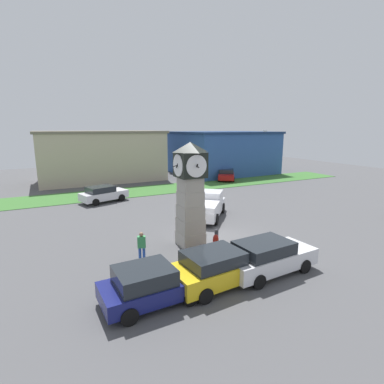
{
  "coord_description": "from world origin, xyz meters",
  "views": [
    {
      "loc": [
        -9.28,
        -15.1,
        6.59
      ],
      "look_at": [
        -0.84,
        1.79,
        2.54
      ],
      "focal_mm": 28.0,
      "sensor_mm": 36.0,
      "label": 1
    }
  ],
  "objects_px": {
    "clock_tower": "(190,192)",
    "pickup_truck": "(207,206)",
    "bollard_near_tower": "(216,237)",
    "bollard_mid_row": "(216,245)",
    "car_far_lot": "(103,194)",
    "bollard_end_row": "(221,272)",
    "car_navy_sedan": "(150,285)",
    "car_near_tower": "(218,267)",
    "pedestrian_near_bench": "(142,245)",
    "street_lamp_near_road": "(264,150)",
    "car_silver_hatch": "(226,174)",
    "bollard_far_row": "(221,259)",
    "car_by_building": "(267,256)"
  },
  "relations": [
    {
      "from": "clock_tower",
      "to": "pickup_truck",
      "type": "bearing_deg",
      "value": 50.71
    },
    {
      "from": "bollard_near_tower",
      "to": "bollard_mid_row",
      "type": "xyz_separation_m",
      "value": [
        -0.69,
        -1.06,
        0.06
      ]
    },
    {
      "from": "bollard_near_tower",
      "to": "car_far_lot",
      "type": "height_order",
      "value": "car_far_lot"
    },
    {
      "from": "bollard_end_row",
      "to": "clock_tower",
      "type": "bearing_deg",
      "value": 81.17
    },
    {
      "from": "clock_tower",
      "to": "car_far_lot",
      "type": "bearing_deg",
      "value": 101.46
    },
    {
      "from": "bollard_near_tower",
      "to": "car_navy_sedan",
      "type": "height_order",
      "value": "car_navy_sedan"
    },
    {
      "from": "car_near_tower",
      "to": "pickup_truck",
      "type": "distance_m",
      "value": 9.8
    },
    {
      "from": "bollard_near_tower",
      "to": "pedestrian_near_bench",
      "type": "height_order",
      "value": "pedestrian_near_bench"
    },
    {
      "from": "car_far_lot",
      "to": "street_lamp_near_road",
      "type": "xyz_separation_m",
      "value": [
        23.0,
        5.64,
        2.87
      ]
    },
    {
      "from": "car_silver_hatch",
      "to": "street_lamp_near_road",
      "type": "height_order",
      "value": "street_lamp_near_road"
    },
    {
      "from": "bollard_mid_row",
      "to": "car_far_lot",
      "type": "xyz_separation_m",
      "value": [
        -3.1,
        14.6,
        0.18
      ]
    },
    {
      "from": "bollard_far_row",
      "to": "car_near_tower",
      "type": "bearing_deg",
      "value": -128.18
    },
    {
      "from": "clock_tower",
      "to": "bollard_far_row",
      "type": "relative_size",
      "value": 5.72
    },
    {
      "from": "clock_tower",
      "to": "bollard_near_tower",
      "type": "height_order",
      "value": "clock_tower"
    },
    {
      "from": "pedestrian_near_bench",
      "to": "car_near_tower",
      "type": "bearing_deg",
      "value": -57.75
    },
    {
      "from": "car_navy_sedan",
      "to": "pedestrian_near_bench",
      "type": "relative_size",
      "value": 2.5
    },
    {
      "from": "car_by_building",
      "to": "bollard_near_tower",
      "type": "bearing_deg",
      "value": 96.72
    },
    {
      "from": "car_silver_hatch",
      "to": "car_by_building",
      "type": "bearing_deg",
      "value": -118.68
    },
    {
      "from": "bollard_mid_row",
      "to": "car_silver_hatch",
      "type": "xyz_separation_m",
      "value": [
        13.29,
        19.48,
        0.16
      ]
    },
    {
      "from": "car_far_lot",
      "to": "car_silver_hatch",
      "type": "relative_size",
      "value": 0.96
    },
    {
      "from": "bollard_far_row",
      "to": "street_lamp_near_road",
      "type": "relative_size",
      "value": 0.16
    },
    {
      "from": "car_near_tower",
      "to": "pickup_truck",
      "type": "bearing_deg",
      "value": 63.36
    },
    {
      "from": "bollard_end_row",
      "to": "car_by_building",
      "type": "xyz_separation_m",
      "value": [
        2.36,
        -0.24,
        0.35
      ]
    },
    {
      "from": "clock_tower",
      "to": "bollard_end_row",
      "type": "distance_m",
      "value": 5.2
    },
    {
      "from": "car_silver_hatch",
      "to": "street_lamp_near_road",
      "type": "bearing_deg",
      "value": 6.53
    },
    {
      "from": "bollard_near_tower",
      "to": "bollard_end_row",
      "type": "height_order",
      "value": "bollard_near_tower"
    },
    {
      "from": "bollard_mid_row",
      "to": "street_lamp_near_road",
      "type": "distance_m",
      "value": 28.55
    },
    {
      "from": "pickup_truck",
      "to": "bollard_far_row",
      "type": "bearing_deg",
      "value": -114.62
    },
    {
      "from": "car_navy_sedan",
      "to": "bollard_near_tower",
      "type": "bearing_deg",
      "value": 35.44
    },
    {
      "from": "street_lamp_near_road",
      "to": "pickup_truck",
      "type": "bearing_deg",
      "value": -140.31
    },
    {
      "from": "bollard_far_row",
      "to": "pickup_truck",
      "type": "bearing_deg",
      "value": 65.38
    },
    {
      "from": "bollard_mid_row",
      "to": "pickup_truck",
      "type": "relative_size",
      "value": 0.22
    },
    {
      "from": "bollard_far_row",
      "to": "bollard_end_row",
      "type": "bearing_deg",
      "value": -122.42
    },
    {
      "from": "bollard_far_row",
      "to": "street_lamp_near_road",
      "type": "distance_m",
      "value": 29.98
    },
    {
      "from": "car_near_tower",
      "to": "pedestrian_near_bench",
      "type": "relative_size",
      "value": 2.84
    },
    {
      "from": "bollard_far_row",
      "to": "pedestrian_near_bench",
      "type": "bearing_deg",
      "value": 142.82
    },
    {
      "from": "bollard_near_tower",
      "to": "pedestrian_near_bench",
      "type": "bearing_deg",
      "value": -178.44
    },
    {
      "from": "bollard_near_tower",
      "to": "car_near_tower",
      "type": "relative_size",
      "value": 0.23
    },
    {
      "from": "car_near_tower",
      "to": "car_by_building",
      "type": "bearing_deg",
      "value": -2.53
    },
    {
      "from": "bollard_end_row",
      "to": "street_lamp_near_road",
      "type": "xyz_separation_m",
      "value": [
        21.12,
        22.73,
        3.18
      ]
    },
    {
      "from": "clock_tower",
      "to": "street_lamp_near_road",
      "type": "bearing_deg",
      "value": 41.86
    },
    {
      "from": "bollard_end_row",
      "to": "car_far_lot",
      "type": "distance_m",
      "value": 17.19
    },
    {
      "from": "bollard_far_row",
      "to": "bollard_end_row",
      "type": "relative_size",
      "value": 1.16
    },
    {
      "from": "clock_tower",
      "to": "bollard_mid_row",
      "type": "height_order",
      "value": "clock_tower"
    },
    {
      "from": "clock_tower",
      "to": "car_silver_hatch",
      "type": "distance_m",
      "value": 22.47
    },
    {
      "from": "car_near_tower",
      "to": "pedestrian_near_bench",
      "type": "bearing_deg",
      "value": 122.25
    },
    {
      "from": "street_lamp_near_road",
      "to": "pedestrian_near_bench",
      "type": "bearing_deg",
      "value": -140.75
    },
    {
      "from": "bollard_near_tower",
      "to": "street_lamp_near_road",
      "type": "height_order",
      "value": "street_lamp_near_road"
    },
    {
      "from": "pedestrian_near_bench",
      "to": "pickup_truck",
      "type": "bearing_deg",
      "value": 38.1
    },
    {
      "from": "pickup_truck",
      "to": "bollard_end_row",
      "type": "bearing_deg",
      "value": -115.62
    }
  ]
}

